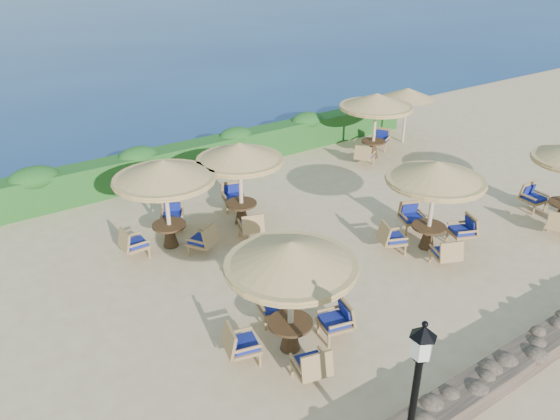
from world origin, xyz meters
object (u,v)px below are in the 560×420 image
at_px(cafe_set_5, 376,109).
at_px(extra_parasol, 408,93).
at_px(cafe_set_0, 291,278).
at_px(cafe_set_4, 240,164).
at_px(cafe_set_1, 434,190).
at_px(cafe_set_3, 165,185).

bearing_deg(cafe_set_5, extra_parasol, 14.39).
height_order(cafe_set_0, cafe_set_4, same).
bearing_deg(cafe_set_4, cafe_set_1, -50.62).
xyz_separation_m(extra_parasol, cafe_set_3, (-12.27, -2.61, -0.25)).
bearing_deg(cafe_set_0, cafe_set_3, 92.34).
height_order(cafe_set_4, cafe_set_5, same).
bearing_deg(cafe_set_5, cafe_set_3, -168.58).
relative_size(cafe_set_3, cafe_set_5, 0.97).
height_order(cafe_set_1, cafe_set_5, same).
distance_m(cafe_set_1, cafe_set_5, 7.38).
xyz_separation_m(extra_parasol, cafe_set_1, (-6.26, -6.91, -0.36)).
xyz_separation_m(cafe_set_1, cafe_set_4, (-3.57, 4.35, 0.17)).
distance_m(cafe_set_0, cafe_set_3, 5.59).
relative_size(cafe_set_0, cafe_set_3, 1.01).
bearing_deg(cafe_set_1, cafe_set_4, 129.38).
distance_m(cafe_set_0, cafe_set_5, 12.25).
xyz_separation_m(extra_parasol, cafe_set_4, (-9.83, -2.56, -0.19)).
xyz_separation_m(cafe_set_0, cafe_set_1, (5.77, 1.29, -0.01)).
xyz_separation_m(cafe_set_1, cafe_set_5, (3.85, 6.29, 0.23)).
bearing_deg(cafe_set_0, cafe_set_4, 68.63).
bearing_deg(cafe_set_1, cafe_set_5, 58.55).
relative_size(cafe_set_3, cafe_set_4, 0.99).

